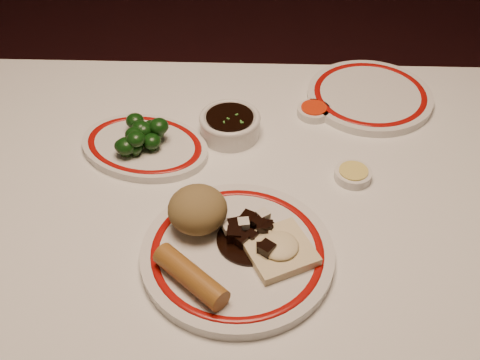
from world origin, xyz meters
The scene contains 12 objects.
dining_table centered at (0.00, 0.00, 0.66)m, with size 1.20×0.90×0.75m.
main_plate centered at (0.02, -0.10, 0.76)m, with size 0.32×0.32×0.02m.
rice_mound centered at (-0.04, -0.05, 0.80)m, with size 0.09×0.09×0.07m, color olive.
spring_roll centered at (-0.04, -0.16, 0.78)m, with size 0.03×0.03×0.12m, color #986125.
fried_wonton centered at (0.08, -0.11, 0.78)m, with size 0.12×0.12×0.03m.
stirfry_heap centered at (0.04, -0.08, 0.78)m, with size 0.10×0.10×0.03m.
broccoli_plate centered at (-0.16, 0.15, 0.76)m, with size 0.28×0.26×0.02m.
broccoli_pile centered at (-0.16, 0.15, 0.79)m, with size 0.09×0.11×0.05m.
soy_bowl centered at (-0.01, 0.20, 0.77)m, with size 0.11×0.11×0.04m.
sweet_sour_dish centered at (0.15, 0.27, 0.76)m, with size 0.06×0.06×0.02m.
mustard_dish centered at (0.21, 0.08, 0.76)m, with size 0.06×0.06×0.02m.
far_plate centered at (0.27, 0.32, 0.76)m, with size 0.32×0.32×0.02m.
Camera 1 is at (0.04, -0.69, 1.45)m, focal length 45.00 mm.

